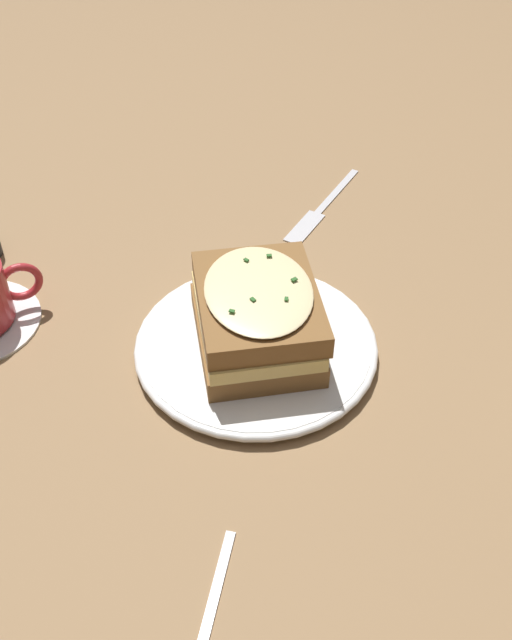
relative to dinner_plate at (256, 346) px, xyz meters
The scene contains 4 objects.
ground_plane 0.03m from the dinner_plate, 161.57° to the right, with size 2.40×2.40×0.00m, color olive.
dinner_plate is the anchor object (origin of this frame).
sandwich 0.04m from the dinner_plate, 51.07° to the right, with size 0.17×0.15×0.07m.
fork 0.25m from the dinner_plate, 12.38° to the right, with size 0.18×0.09×0.00m.
Camera 1 is at (-0.50, -0.04, 0.54)m, focal length 42.00 mm.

